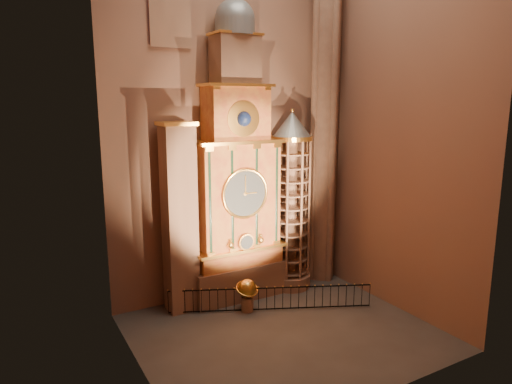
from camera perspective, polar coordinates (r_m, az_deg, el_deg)
floor at (r=23.62m, az=3.47°, el=-17.08°), size 14.00×14.00×0.00m
wall_back at (r=26.01m, az=-3.59°, el=10.79°), size 22.00×0.00×22.00m
wall_left at (r=17.92m, az=-15.51°, el=10.20°), size 0.00×22.00×22.00m
wall_right at (r=25.33m, az=17.40°, el=10.29°), size 0.00×22.00×22.00m
astronomical_clock at (r=25.49m, az=-2.44°, el=1.02°), size 5.60×2.41×16.70m
portrait_tower at (r=24.50m, az=-9.53°, el=-3.21°), size 1.80×1.60×10.20m
stair_turret at (r=27.30m, az=4.38°, el=-1.33°), size 2.50×2.50×10.80m
gothic_pier at (r=28.42m, az=8.65°, el=10.72°), size 2.04×2.04×22.00m
celestial_globe at (r=25.22m, az=-1.11°, el=-12.41°), size 1.28×1.21×1.80m
iron_railing at (r=25.39m, az=1.85°, el=-13.20°), size 9.99×4.68×1.28m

